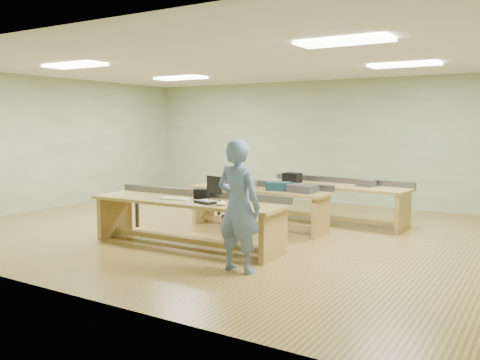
# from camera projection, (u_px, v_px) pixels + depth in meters

# --- Properties ---
(floor) EXTENTS (10.00, 10.00, 0.00)m
(floor) POSITION_uv_depth(u_px,v_px,m) (239.00, 230.00, 9.29)
(floor) COLOR #A4813E
(floor) RESTS_ON ground
(ceiling) EXTENTS (10.00, 10.00, 0.00)m
(ceiling) POSITION_uv_depth(u_px,v_px,m) (239.00, 64.00, 8.96)
(ceiling) COLOR silver
(ceiling) RESTS_ON wall_back
(wall_back) EXTENTS (10.00, 0.04, 3.00)m
(wall_back) POSITION_uv_depth(u_px,v_px,m) (325.00, 142.00, 12.51)
(wall_back) COLOR #9FBB8E
(wall_back) RESTS_ON floor
(wall_front) EXTENTS (10.00, 0.04, 3.00)m
(wall_front) POSITION_uv_depth(u_px,v_px,m) (52.00, 163.00, 5.75)
(wall_front) COLOR #9FBB8E
(wall_front) RESTS_ON floor
(wall_left) EXTENTS (0.04, 8.00, 3.00)m
(wall_left) POSITION_uv_depth(u_px,v_px,m) (56.00, 143.00, 11.75)
(wall_left) COLOR #9FBB8E
(wall_left) RESTS_ON floor
(fluor_panels) EXTENTS (6.20, 3.50, 0.03)m
(fluor_panels) POSITION_uv_depth(u_px,v_px,m) (239.00, 65.00, 8.97)
(fluor_panels) COLOR white
(fluor_panels) RESTS_ON ceiling
(workbench_front) EXTENTS (3.29, 0.96, 0.86)m
(workbench_front) POSITION_uv_depth(u_px,v_px,m) (188.00, 211.00, 8.05)
(workbench_front) COLOR #B18E4B
(workbench_front) RESTS_ON floor
(workbench_mid) EXTENTS (2.72, 0.75, 0.86)m
(workbench_mid) POSITION_uv_depth(u_px,v_px,m) (259.00, 199.00, 9.42)
(workbench_mid) COLOR #B18E4B
(workbench_mid) RESTS_ON floor
(workbench_back) EXTENTS (3.04, 1.01, 0.86)m
(workbench_back) POSITION_uv_depth(u_px,v_px,m) (334.00, 194.00, 10.01)
(workbench_back) COLOR #B18E4B
(workbench_back) RESTS_ON floor
(person) EXTENTS (0.65, 0.45, 1.75)m
(person) POSITION_uv_depth(u_px,v_px,m) (238.00, 206.00, 6.62)
(person) COLOR slate
(person) RESTS_ON floor
(laptop_base) EXTENTS (0.40, 0.35, 0.04)m
(laptop_base) POSITION_uv_depth(u_px,v_px,m) (208.00, 202.00, 7.66)
(laptop_base) COLOR black
(laptop_base) RESTS_ON workbench_front
(laptop_screen) EXTENTS (0.33, 0.10, 0.27)m
(laptop_screen) POSITION_uv_depth(u_px,v_px,m) (214.00, 185.00, 7.73)
(laptop_screen) COLOR black
(laptop_screen) RESTS_ON laptop_base
(keyboard) EXTENTS (0.51, 0.21, 0.03)m
(keyboard) POSITION_uv_depth(u_px,v_px,m) (175.00, 199.00, 8.00)
(keyboard) COLOR white
(keyboard) RESTS_ON workbench_front
(trackball_mouse) EXTENTS (0.18, 0.20, 0.07)m
(trackball_mouse) POSITION_uv_depth(u_px,v_px,m) (222.00, 203.00, 7.44)
(trackball_mouse) COLOR white
(trackball_mouse) RESTS_ON workbench_front
(camera_bag) EXTENTS (0.26, 0.20, 0.16)m
(camera_bag) POSITION_uv_depth(u_px,v_px,m) (202.00, 194.00, 8.10)
(camera_bag) COLOR black
(camera_bag) RESTS_ON workbench_front
(task_chair) EXTENTS (0.50, 0.50, 0.80)m
(task_chair) POSITION_uv_depth(u_px,v_px,m) (239.00, 223.00, 8.47)
(task_chair) COLOR black
(task_chair) RESTS_ON floor
(parts_bin_teal) EXTENTS (0.49, 0.42, 0.15)m
(parts_bin_teal) POSITION_uv_depth(u_px,v_px,m) (278.00, 186.00, 9.13)
(parts_bin_teal) COLOR #13323D
(parts_bin_teal) RESTS_ON workbench_mid
(parts_bin_grey) EXTENTS (0.52, 0.37, 0.13)m
(parts_bin_grey) POSITION_uv_depth(u_px,v_px,m) (302.00, 189.00, 8.85)
(parts_bin_grey) COLOR #323234
(parts_bin_grey) RESTS_ON workbench_mid
(mug) EXTENTS (0.16, 0.16, 0.11)m
(mug) POSITION_uv_depth(u_px,v_px,m) (254.00, 185.00, 9.47)
(mug) COLOR #323234
(mug) RESTS_ON workbench_mid
(drinks_can) EXTENTS (0.08, 0.08, 0.13)m
(drinks_can) POSITION_uv_depth(u_px,v_px,m) (255.00, 185.00, 9.42)
(drinks_can) COLOR silver
(drinks_can) RESTS_ON workbench_mid
(storage_box_back) EXTENTS (0.36, 0.27, 0.20)m
(storage_box_back) POSITION_uv_depth(u_px,v_px,m) (292.00, 178.00, 10.33)
(storage_box_back) COLOR black
(storage_box_back) RESTS_ON workbench_back
(tray_back) EXTENTS (0.36, 0.30, 0.13)m
(tray_back) POSITION_uv_depth(u_px,v_px,m) (366.00, 183.00, 9.68)
(tray_back) COLOR #323234
(tray_back) RESTS_ON workbench_back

